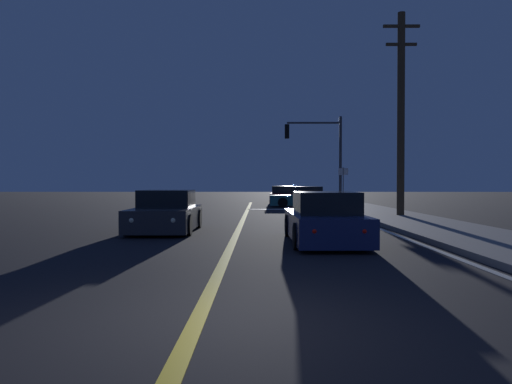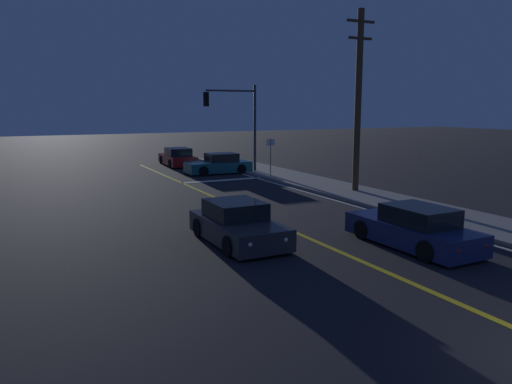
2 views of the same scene
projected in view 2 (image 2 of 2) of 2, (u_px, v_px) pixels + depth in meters
The scene contains 11 objects.
sidewalk_right at pixel (403, 205), 21.90m from camera, with size 3.20×44.97×0.15m, color gray.
lane_line_center at pixel (271, 222), 18.99m from camera, with size 0.20×42.47×0.01m, color gold.
lane_line_edge_right at pixel (370, 210), 21.10m from camera, with size 0.16×42.47×0.01m, color silver.
stop_bar at pixel (222, 180), 29.81m from camera, with size 5.07×0.50×0.01m, color silver.
car_following_oncoming_charcoal at pixel (238, 225), 16.06m from camera, with size 2.02×4.20×1.34m.
car_lead_oncoming_red at pixel (178, 158), 37.42m from camera, with size 2.15×4.74×1.34m.
car_mid_block_navy at pixel (414, 229), 15.51m from camera, with size 1.91×4.62×1.34m.
car_side_waiting_teal at pixel (219, 165), 32.91m from camera, with size 4.35×1.97×1.34m.
traffic_signal_near_right at pixel (237, 115), 32.08m from camera, with size 3.65×0.28×5.81m.
utility_pole_right at pixel (358, 100), 24.63m from camera, with size 1.61×0.33×9.10m.
street_sign_corner at pixel (271, 152), 30.41m from camera, with size 0.56×0.11×2.49m.
Camera 2 is at (-8.74, -3.85, 4.36)m, focal length 34.62 mm.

